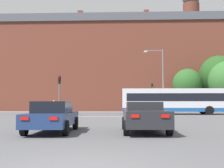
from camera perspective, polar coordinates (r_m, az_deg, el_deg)
name	(u,v)px	position (r m, az deg, el deg)	size (l,w,h in m)	color
stop_line_strip	(113,117)	(27.54, 0.15, -6.66)	(8.23, 0.30, 0.01)	silver
far_pavement	(116,112)	(42.00, 0.86, -5.70)	(69.15, 2.50, 0.01)	gray
brick_civic_building	(114,66)	(52.84, 0.43, 3.68)	(44.86, 14.05, 23.00)	brown
car_saloon_left	(53,116)	(13.34, -11.98, -6.45)	(2.02, 4.69, 1.42)	navy
car_roadster_right	(144,117)	(13.17, 6.58, -6.60)	(2.08, 4.60, 1.40)	#232328
bus_crossing_lead	(174,101)	(33.89, 12.43, -3.33)	(12.13, 2.76, 3.00)	silver
traffic_light_far_right	(152,93)	(41.20, 8.19, -1.78)	(0.26, 0.31, 4.19)	slate
traffic_light_near_left	(59,89)	(29.31, -10.67, -0.98)	(0.26, 0.31, 4.15)	slate
street_lamp_junction	(160,75)	(33.08, 9.67, 1.89)	(2.31, 0.36, 7.60)	slate
pedestrian_waiting	(54,105)	(43.79, -11.75, -4.15)	(0.45, 0.35, 1.80)	black
tree_kerbside	(219,76)	(48.36, 20.87, 1.46)	(6.37, 6.37, 8.98)	#4C3823
tree_distant	(187,84)	(45.02, 15.08, -0.03)	(4.55, 4.55, 6.65)	#4C3823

